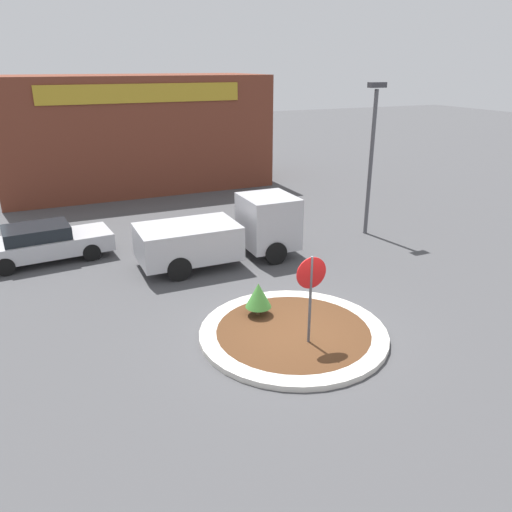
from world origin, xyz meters
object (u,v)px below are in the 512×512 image
(parked_sedan_silver, at_px, (43,243))
(light_pole, at_px, (372,148))
(utility_truck, at_px, (225,233))
(stop_sign, at_px, (311,285))

(parked_sedan_silver, xyz_separation_m, light_pole, (12.49, -2.11, 2.88))
(parked_sedan_silver, relative_size, light_pole, 0.78)
(parked_sedan_silver, bearing_deg, light_pole, -14.71)
(utility_truck, height_order, parked_sedan_silver, utility_truck)
(parked_sedan_silver, bearing_deg, utility_truck, -29.66)
(stop_sign, distance_m, parked_sedan_silver, 10.82)
(stop_sign, xyz_separation_m, parked_sedan_silver, (-5.79, 9.08, -1.04))
(light_pole, bearing_deg, utility_truck, -174.67)
(stop_sign, distance_m, utility_truck, 6.39)
(utility_truck, xyz_separation_m, light_pole, (6.53, 0.61, 2.48))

